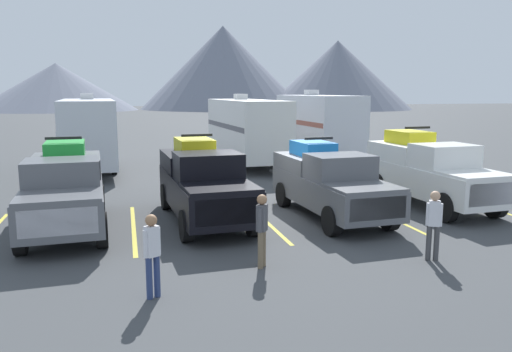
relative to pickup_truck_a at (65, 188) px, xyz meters
The scene contains 16 objects.
ground_plane 5.88m from the pickup_truck_a, ahead, with size 240.00×240.00×0.00m, color #3F4244.
pickup_truck_a is the anchor object (origin of this frame).
pickup_truck_b 3.96m from the pickup_truck_a, ahead, with size 2.36×5.87×2.56m.
pickup_truck_c 7.88m from the pickup_truck_a, ahead, with size 2.32×5.62×2.42m.
pickup_truck_d 11.75m from the pickup_truck_a, ahead, with size 2.34×5.63×2.67m.
lot_stripe_b 2.24m from the pickup_truck_a, 13.40° to the right, with size 0.12×5.50×0.01m, color gold.
lot_stripe_c 5.89m from the pickup_truck_a, ahead, with size 0.12×5.50×0.01m, color gold.
lot_stripe_d 9.74m from the pickup_truck_a, ahead, with size 0.12×5.50×0.01m, color gold.
lot_stripe_e 13.62m from the pickup_truck_a, ahead, with size 0.12×5.50×0.01m, color gold.
camper_trailer_a 10.56m from the pickup_truck_a, 89.90° to the left, with size 2.79×8.97×3.79m.
camper_trailer_b 13.42m from the pickup_truck_a, 53.94° to the left, with size 2.85×9.02×3.74m.
camper_trailer_c 16.07m from the pickup_truck_a, 42.34° to the left, with size 2.79×7.96×3.96m.
person_a 6.07m from the pickup_truck_a, 69.36° to the right, with size 0.33×0.28×1.64m.
person_b 9.94m from the pickup_truck_a, 30.76° to the right, with size 0.33×0.29×1.65m.
person_c 6.45m from the pickup_truck_a, 44.67° to the right, with size 0.30×0.32×1.67m.
mountain_ridge 93.10m from the pickup_truck_a, 85.83° to the left, with size 121.62×41.03×17.61m.
Camera 1 is at (-4.01, -15.27, 3.91)m, focal length 35.76 mm.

